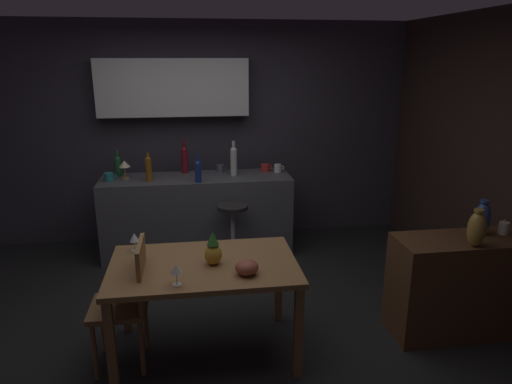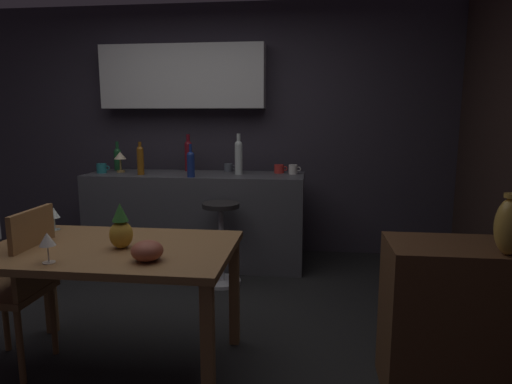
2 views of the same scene
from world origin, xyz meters
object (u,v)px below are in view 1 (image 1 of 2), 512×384
(cup_white, at_px, (278,168))
(cup_slate, at_px, (221,168))
(wine_glass_right, at_px, (134,238))
(vase_ceramic_blue, at_px, (482,218))
(wine_bottle_cobalt, at_px, (198,170))
(counter_lamp, at_px, (125,166))
(pineapple_centerpiece, at_px, (213,250))
(wine_bottle_amber, at_px, (148,168))
(bar_stool, at_px, (233,236))
(wine_bottle_clear, at_px, (234,159))
(fruit_bowl, at_px, (247,267))
(chair_near_window, at_px, (128,300))
(wine_bottle_green, at_px, (118,165))
(cup_teal, at_px, (109,177))
(wine_glass_left, at_px, (176,269))
(vase_brass, at_px, (477,229))
(wine_bottle_ruby, at_px, (185,158))
(dining_table, at_px, (204,274))
(sideboard_cabinet, at_px, (460,286))
(cup_red, at_px, (265,168))

(cup_white, height_order, cup_slate, cup_white)
(wine_glass_right, height_order, vase_ceramic_blue, vase_ceramic_blue)
(wine_bottle_cobalt, height_order, counter_lamp, wine_bottle_cobalt)
(pineapple_centerpiece, distance_m, wine_bottle_amber, 1.92)
(bar_stool, relative_size, wine_bottle_clear, 1.85)
(fruit_bowl, height_order, wine_bottle_cobalt, wine_bottle_cobalt)
(vase_ceramic_blue, bearing_deg, chair_near_window, -177.76)
(bar_stool, relative_size, wine_glass_right, 4.97)
(wine_bottle_green, bearing_deg, cup_slate, 2.27)
(chair_near_window, height_order, cup_teal, cup_teal)
(wine_glass_left, distance_m, vase_brass, 2.21)
(bar_stool, bearing_deg, wine_glass_right, -128.25)
(chair_near_window, height_order, wine_bottle_green, wine_bottle_green)
(bar_stool, height_order, cup_white, cup_white)
(bar_stool, distance_m, wine_glass_left, 1.84)
(bar_stool, height_order, fruit_bowl, fruit_bowl)
(wine_bottle_clear, relative_size, wine_bottle_green, 1.31)
(pineapple_centerpiece, height_order, wine_bottle_ruby, wine_bottle_ruby)
(wine_bottle_amber, bearing_deg, wine_bottle_clear, 8.64)
(wine_glass_right, height_order, cup_slate, cup_slate)
(dining_table, relative_size, sideboard_cabinet, 1.24)
(wine_bottle_cobalt, height_order, vase_brass, wine_bottle_cobalt)
(chair_near_window, xyz_separation_m, wine_bottle_green, (-0.33, 2.14, 0.51))
(chair_near_window, relative_size, bar_stool, 1.31)
(bar_stool, xyz_separation_m, wine_bottle_cobalt, (-0.33, 0.29, 0.65))
(wine_bottle_ruby, height_order, wine_bottle_amber, wine_bottle_ruby)
(wine_bottle_cobalt, bearing_deg, dining_table, -90.28)
(fruit_bowl, bearing_deg, wine_glass_left, -169.20)
(bar_stool, bearing_deg, chair_near_window, -121.61)
(cup_red, bearing_deg, fruit_bowl, -102.43)
(counter_lamp, bearing_deg, wine_glass_right, -80.86)
(wine_glass_left, height_order, wine_bottle_cobalt, wine_bottle_cobalt)
(wine_glass_right, height_order, wine_bottle_cobalt, wine_bottle_cobalt)
(bar_stool, height_order, wine_bottle_cobalt, wine_bottle_cobalt)
(cup_red, bearing_deg, wine_bottle_green, 179.18)
(bar_stool, height_order, wine_bottle_clear, wine_bottle_clear)
(fruit_bowl, distance_m, wine_bottle_ruby, 2.39)
(wine_bottle_clear, height_order, vase_ceramic_blue, wine_bottle_clear)
(cup_slate, distance_m, vase_brass, 2.88)
(dining_table, distance_m, counter_lamp, 2.13)
(sideboard_cabinet, xyz_separation_m, cup_red, (-1.26, 2.07, 0.53))
(pineapple_centerpiece, relative_size, cup_white, 2.11)
(cup_slate, bearing_deg, wine_bottle_ruby, -178.33)
(wine_glass_left, xyz_separation_m, vase_ceramic_blue, (2.39, 0.37, 0.10))
(dining_table, xyz_separation_m, vase_brass, (2.02, -0.16, 0.30))
(bar_stool, distance_m, wine_bottle_green, 1.54)
(sideboard_cabinet, bearing_deg, pineapple_centerpiece, -179.65)
(wine_bottle_green, bearing_deg, bar_stool, -29.83)
(wine_bottle_clear, height_order, cup_slate, wine_bottle_clear)
(sideboard_cabinet, bearing_deg, fruit_bowl, -173.33)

